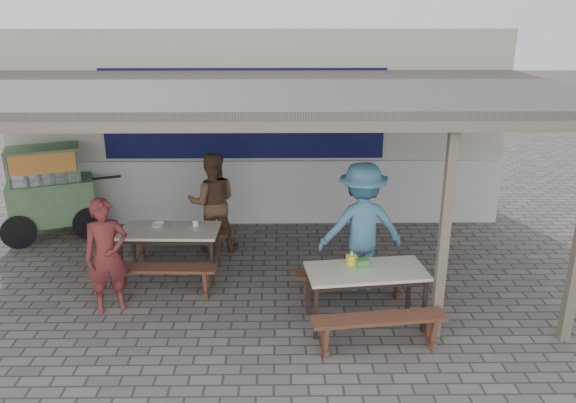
# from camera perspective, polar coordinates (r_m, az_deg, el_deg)

# --- Properties ---
(ground) EXTENTS (60.00, 60.00, 0.00)m
(ground) POSITION_cam_1_polar(r_m,az_deg,el_deg) (7.90, -4.03, -9.97)
(ground) COLOR #625E58
(ground) RESTS_ON ground
(back_wall) EXTENTS (9.00, 1.28, 3.50)m
(back_wall) POSITION_cam_1_polar(r_m,az_deg,el_deg) (10.69, -3.21, 7.67)
(back_wall) COLOR beige
(back_wall) RESTS_ON ground
(warung_roof) EXTENTS (9.00, 4.21, 2.81)m
(warung_roof) POSITION_cam_1_polar(r_m,az_deg,el_deg) (7.89, -4.02, 10.91)
(warung_roof) COLOR #544C48
(warung_roof) RESTS_ON ground
(table_left) EXTENTS (1.46, 0.77, 0.75)m
(table_left) POSITION_cam_1_polar(r_m,az_deg,el_deg) (8.46, -11.92, -3.27)
(table_left) COLOR beige
(table_left) RESTS_ON ground
(bench_left_street) EXTENTS (1.54, 0.33, 0.45)m
(bench_left_street) POSITION_cam_1_polar(r_m,az_deg,el_deg) (8.02, -12.75, -7.21)
(bench_left_street) COLOR brown
(bench_left_street) RESTS_ON ground
(bench_left_wall) EXTENTS (1.54, 0.33, 0.45)m
(bench_left_wall) POSITION_cam_1_polar(r_m,az_deg,el_deg) (9.17, -10.92, -3.67)
(bench_left_wall) COLOR brown
(bench_left_wall) RESTS_ON ground
(table_right) EXTENTS (1.55, 0.86, 0.75)m
(table_right) POSITION_cam_1_polar(r_m,az_deg,el_deg) (7.12, 7.93, -7.44)
(table_right) COLOR beige
(table_right) RESTS_ON ground
(bench_right_street) EXTENTS (1.60, 0.46, 0.45)m
(bench_right_street) POSITION_cam_1_polar(r_m,az_deg,el_deg) (6.76, 9.21, -12.29)
(bench_right_street) COLOR brown
(bench_right_street) RESTS_ON ground
(bench_right_wall) EXTENTS (1.60, 0.46, 0.45)m
(bench_right_wall) POSITION_cam_1_polar(r_m,az_deg,el_deg) (7.81, 6.62, -7.59)
(bench_right_wall) COLOR brown
(bench_right_wall) RESTS_ON ground
(vendor_cart) EXTENTS (1.89, 1.25, 1.61)m
(vendor_cart) POSITION_cam_1_polar(r_m,az_deg,el_deg) (10.51, -23.06, 1.18)
(vendor_cart) COLOR #69885B
(vendor_cart) RESTS_ON ground
(patron_street_side) EXTENTS (0.67, 0.56, 1.56)m
(patron_street_side) POSITION_cam_1_polar(r_m,az_deg,el_deg) (7.70, -17.93, -5.25)
(patron_street_side) COLOR maroon
(patron_street_side) RESTS_ON ground
(patron_wall_side) EXTENTS (0.86, 0.70, 1.66)m
(patron_wall_side) POSITION_cam_1_polar(r_m,az_deg,el_deg) (9.22, -7.66, -0.09)
(patron_wall_side) COLOR brown
(patron_wall_side) RESTS_ON ground
(patron_right_table) EXTENTS (1.28, 0.85, 1.86)m
(patron_right_table) POSITION_cam_1_polar(r_m,az_deg,el_deg) (7.92, 7.48, -2.59)
(patron_right_table) COLOR teal
(patron_right_table) RESTS_ON ground
(tissue_box) EXTENTS (0.14, 0.14, 0.12)m
(tissue_box) POSITION_cam_1_polar(r_m,az_deg,el_deg) (7.19, 6.47, -5.89)
(tissue_box) COLOR yellow
(tissue_box) RESTS_ON table_right
(donation_box) EXTENTS (0.18, 0.14, 0.11)m
(donation_box) POSITION_cam_1_polar(r_m,az_deg,el_deg) (7.13, 7.56, -6.23)
(donation_box) COLOR #427F38
(donation_box) RESTS_ON table_right
(condiment_jar) EXTENTS (0.09, 0.09, 0.10)m
(condiment_jar) POSITION_cam_1_polar(r_m,az_deg,el_deg) (8.47, -9.39, -2.16)
(condiment_jar) COLOR silver
(condiment_jar) RESTS_ON table_left
(condiment_bowl) EXTENTS (0.23, 0.23, 0.05)m
(condiment_bowl) POSITION_cam_1_polar(r_m,az_deg,el_deg) (8.59, -13.07, -2.30)
(condiment_bowl) COLOR white
(condiment_bowl) RESTS_ON table_left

